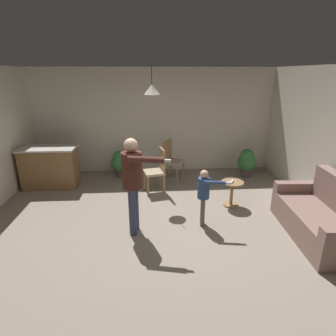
{
  "coord_description": "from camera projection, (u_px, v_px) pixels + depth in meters",
  "views": [
    {
      "loc": [
        -0.11,
        -4.05,
        2.55
      ],
      "look_at": [
        0.19,
        0.41,
        1.0
      ],
      "focal_mm": 29.3,
      "sensor_mm": 36.0,
      "label": 1
    }
  ],
  "objects": [
    {
      "name": "dining_chair_near_wall",
      "position": [
        171.0,
        159.0,
        6.79
      ],
      "size": [
        0.58,
        0.58,
        1.0
      ],
      "rotation": [
        0.0,
        0.0,
        4.14
      ],
      "color": "#99754C",
      "rests_on": "ground"
    },
    {
      "name": "ground",
      "position": [
        158.0,
        231.0,
        4.67
      ],
      "size": [
        7.68,
        7.68,
        0.0
      ],
      "primitive_type": "plane",
      "color": "gray"
    },
    {
      "name": "potted_plant_by_wall",
      "position": [
        247.0,
        161.0,
        7.05
      ],
      "size": [
        0.47,
        0.47,
        0.72
      ],
      "color": "#4C4742",
      "rests_on": "ground"
    },
    {
      "name": "side_table_by_couch",
      "position": [
        232.0,
        191.0,
        5.48
      ],
      "size": [
        0.44,
        0.44,
        0.52
      ],
      "color": "#99754C",
      "rests_on": "ground"
    },
    {
      "name": "spare_remote_on_table",
      "position": [
        232.0,
        181.0,
        5.38
      ],
      "size": [
        0.09,
        0.13,
        0.04
      ],
      "primitive_type": "cube",
      "rotation": [
        0.0,
        0.0,
        2.63
      ],
      "color": "white",
      "rests_on": "side_table_by_couch"
    },
    {
      "name": "potted_plant_corner",
      "position": [
        120.0,
        162.0,
        7.03
      ],
      "size": [
        0.45,
        0.45,
        0.69
      ],
      "color": "#4C4742",
      "rests_on": "ground"
    },
    {
      "name": "wall_back",
      "position": [
        154.0,
        121.0,
        7.24
      ],
      "size": [
        6.4,
        0.1,
        2.7
      ],
      "primitive_type": "cube",
      "color": "silver",
      "rests_on": "ground"
    },
    {
      "name": "couch_floral",
      "position": [
        322.0,
        218.0,
        4.43
      ],
      "size": [
        0.96,
        1.85,
        1.0
      ],
      "rotation": [
        0.0,
        0.0,
        1.51
      ],
      "color": "#8C6B60",
      "rests_on": "ground"
    },
    {
      "name": "ceiling_light_pendant",
      "position": [
        152.0,
        89.0,
        5.38
      ],
      "size": [
        0.32,
        0.32,
        0.55
      ],
      "color": "silver"
    },
    {
      "name": "dining_chair_by_counter",
      "position": [
        157.0,
        169.0,
        6.06
      ],
      "size": [
        0.5,
        0.5,
        1.0
      ],
      "rotation": [
        0.0,
        0.0,
        1.79
      ],
      "color": "#99754C",
      "rests_on": "ground"
    },
    {
      "name": "person_child",
      "position": [
        204.0,
        192.0,
        4.68
      ],
      "size": [
        0.52,
        0.35,
        1.03
      ],
      "rotation": [
        0.0,
        0.0,
        -1.73
      ],
      "color": "#60564C",
      "rests_on": "ground"
    },
    {
      "name": "person_adult",
      "position": [
        133.0,
        176.0,
        4.34
      ],
      "size": [
        0.75,
        0.58,
        1.62
      ],
      "rotation": [
        0.0,
        0.0,
        -1.78
      ],
      "color": "#384260",
      "rests_on": "ground"
    },
    {
      "name": "kitchen_counter",
      "position": [
        50.0,
        167.0,
        6.39
      ],
      "size": [
        1.26,
        0.66,
        0.95
      ],
      "color": "olive",
      "rests_on": "ground"
    }
  ]
}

